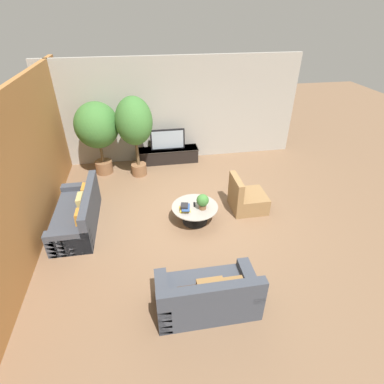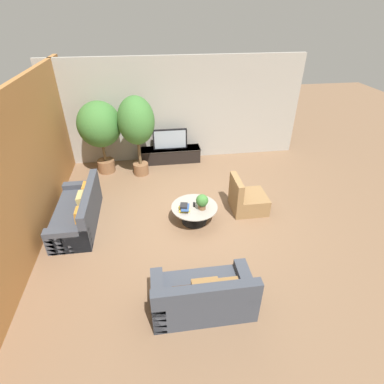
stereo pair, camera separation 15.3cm
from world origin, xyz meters
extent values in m
plane|color=brown|center=(0.00, 0.00, 0.00)|extent=(24.00, 24.00, 0.00)
cube|color=#A39E93|center=(0.00, 3.26, 1.50)|extent=(7.40, 0.12, 3.00)
cube|color=#B2753D|center=(-3.26, 0.20, 1.50)|extent=(0.12, 7.40, 3.00)
cube|color=black|center=(-0.28, 2.94, 0.22)|extent=(1.78, 0.48, 0.43)
cube|color=#2D2823|center=(-0.28, 2.94, 0.42)|extent=(1.82, 0.50, 0.02)
cube|color=black|center=(-0.28, 2.94, 0.74)|extent=(1.02, 0.08, 0.61)
cube|color=#99A8B7|center=(-0.28, 2.90, 0.74)|extent=(0.94, 0.00, 0.55)
cube|color=black|center=(-0.28, 2.94, 0.44)|extent=(0.31, 0.13, 0.02)
cylinder|color=black|center=(0.00, -0.14, 0.01)|extent=(0.56, 0.56, 0.02)
cylinder|color=black|center=(0.00, -0.14, 0.19)|extent=(0.10, 0.10, 0.39)
cylinder|color=gray|center=(0.00, -0.14, 0.40)|extent=(1.02, 1.02, 0.02)
cube|color=#3D424C|center=(-2.59, 0.15, 0.21)|extent=(0.84, 1.96, 0.42)
cube|color=#3D424C|center=(-2.25, 0.15, 0.63)|extent=(0.16, 1.96, 0.42)
cube|color=#3D424C|center=(-2.59, 1.03, 0.27)|extent=(0.84, 0.20, 0.54)
cube|color=#3D424C|center=(-2.59, -0.73, 0.27)|extent=(0.84, 0.20, 0.54)
cube|color=orange|center=(-2.41, 0.60, 0.57)|extent=(0.16, 0.34, 0.32)
cube|color=tan|center=(-2.41, 0.15, 0.59)|extent=(0.16, 0.38, 0.35)
cube|color=orange|center=(-2.41, -0.30, 0.55)|extent=(0.14, 0.29, 0.27)
cube|color=#3D424C|center=(-0.20, -2.36, 0.21)|extent=(1.61, 0.84, 0.42)
cube|color=#3D424C|center=(-0.20, -2.70, 0.63)|extent=(1.61, 0.16, 0.42)
cube|color=#3D424C|center=(0.50, -2.36, 0.27)|extent=(0.20, 0.84, 0.54)
cube|color=#3D424C|center=(-0.91, -2.36, 0.27)|extent=(0.20, 0.84, 0.54)
cube|color=olive|center=(0.13, -2.54, 0.58)|extent=(0.35, 0.17, 0.33)
cube|color=olive|center=(-0.20, -2.54, 0.60)|extent=(0.40, 0.16, 0.37)
cube|color=#422D1E|center=(-0.54, -2.54, 0.56)|extent=(0.31, 0.16, 0.29)
cube|color=olive|center=(1.34, 0.14, 0.20)|extent=(0.80, 0.76, 0.40)
cube|color=olive|center=(1.01, 0.14, 0.63)|extent=(0.14, 0.76, 0.46)
cylinder|color=brown|center=(-2.18, 2.56, 0.18)|extent=(0.48, 0.48, 0.36)
cylinder|color=brown|center=(-2.18, 2.56, 0.58)|extent=(0.08, 0.08, 0.45)
ellipsoid|color=#3D7533|center=(-2.18, 2.56, 1.43)|extent=(1.17, 1.17, 1.23)
cylinder|color=brown|center=(-1.19, 2.27, 0.16)|extent=(0.42, 0.42, 0.32)
cylinder|color=brown|center=(-1.19, 2.27, 0.63)|extent=(0.08, 0.08, 0.61)
ellipsoid|color=#3D7533|center=(-1.19, 2.27, 1.58)|extent=(0.97, 0.97, 1.29)
cylinder|color=brown|center=(0.15, -0.24, 0.46)|extent=(0.17, 0.17, 0.10)
sphere|color=#3D7533|center=(0.15, -0.24, 0.62)|extent=(0.27, 0.27, 0.27)
cube|color=gold|center=(-0.24, -0.24, 0.42)|extent=(0.24, 0.21, 0.04)
cube|color=#A32823|center=(-0.23, -0.23, 0.46)|extent=(0.19, 0.25, 0.03)
cube|color=#2D4C84|center=(-0.22, -0.26, 0.49)|extent=(0.22, 0.31, 0.03)
cube|color=#232326|center=(-0.25, -0.24, 0.52)|extent=(0.19, 0.22, 0.04)
cube|color=black|center=(0.00, -0.07, 0.41)|extent=(0.06, 0.16, 0.02)
camera|label=1|loc=(-0.96, -5.42, 4.22)|focal=28.00mm
camera|label=2|loc=(-0.81, -5.44, 4.22)|focal=28.00mm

